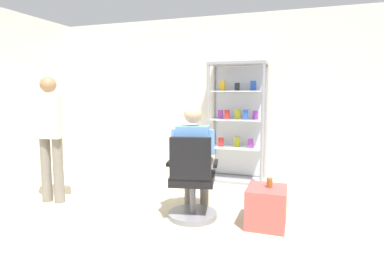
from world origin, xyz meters
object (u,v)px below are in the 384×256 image
at_px(office_chair, 192,185).
at_px(display_cabinet_main, 238,122).
at_px(seated_shopkeeper, 194,155).
at_px(standing_customer, 50,131).
at_px(storage_crate, 266,206).
at_px(tea_glass, 270,183).

bearing_deg(office_chair, display_cabinet_main, 84.62).
bearing_deg(seated_shopkeeper, standing_customer, -174.47).
xyz_separation_m(seated_shopkeeper, storage_crate, (0.84, -0.06, -0.50)).
xyz_separation_m(display_cabinet_main, seated_shopkeeper, (-0.20, -1.65, -0.25)).
bearing_deg(display_cabinet_main, storage_crate, -69.54).
bearing_deg(office_chair, standing_customer, -179.33).
bearing_deg(office_chair, tea_glass, 7.69).
height_order(office_chair, tea_glass, office_chair).
xyz_separation_m(seated_shopkeeper, standing_customer, (-1.88, -0.18, 0.22)).
xyz_separation_m(office_chair, storage_crate, (0.81, 0.10, -0.18)).
bearing_deg(standing_customer, seated_shopkeeper, 5.53).
relative_size(display_cabinet_main, standing_customer, 1.17).
bearing_deg(standing_customer, display_cabinet_main, 41.28).
bearing_deg(display_cabinet_main, office_chair, -95.38).
height_order(display_cabinet_main, standing_customer, display_cabinet_main).
bearing_deg(seated_shopkeeper, office_chair, -78.46).
xyz_separation_m(office_chair, tea_glass, (0.84, 0.11, 0.08)).
bearing_deg(tea_glass, display_cabinet_main, 111.39).
xyz_separation_m(tea_glass, standing_customer, (-2.75, -0.14, 0.46)).
relative_size(display_cabinet_main, storage_crate, 4.05).
height_order(office_chair, standing_customer, standing_customer).
xyz_separation_m(display_cabinet_main, standing_customer, (-2.09, -1.83, -0.03)).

